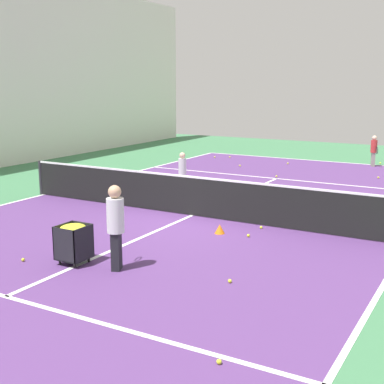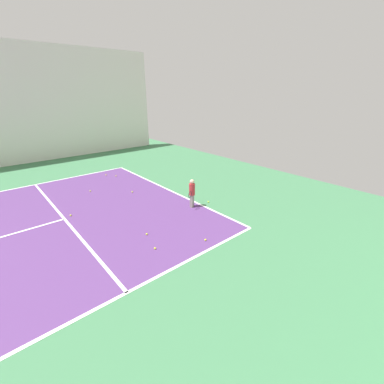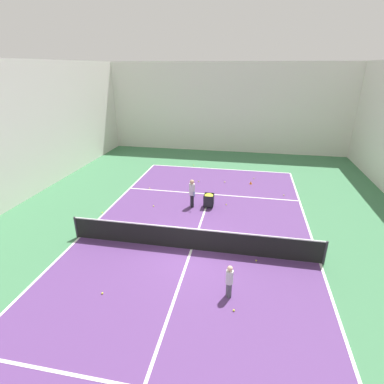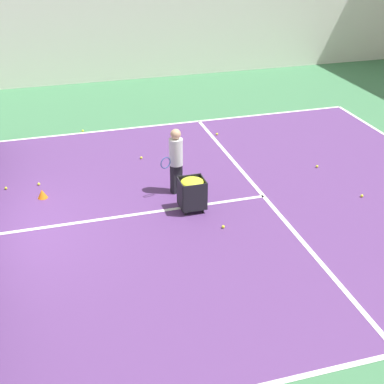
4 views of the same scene
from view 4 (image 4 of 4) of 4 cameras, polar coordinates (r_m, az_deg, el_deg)
line_service_far at (r=12.85m, az=7.64°, el=-0.44°), size 10.63×0.10×0.00m
coach_at_net at (r=12.53m, az=-1.73°, el=3.76°), size 0.46×0.64×1.62m
ball_cart at (r=11.91m, az=-0.00°, el=0.39°), size 0.54×0.57×0.78m
training_cone_1 at (r=13.11m, az=-15.68°, el=-0.18°), size 0.24×0.24×0.21m
tennis_ball_2 at (r=13.31m, az=17.67°, el=-0.39°), size 0.07×0.07×0.07m
tennis_ball_7 at (r=14.54m, az=13.20°, el=2.68°), size 0.07×0.07×0.07m
tennis_ball_12 at (r=16.28m, az=2.68°, el=6.20°), size 0.07×0.07×0.07m
tennis_ball_14 at (r=13.77m, az=-16.03°, el=0.83°), size 0.07×0.07×0.07m
tennis_ball_16 at (r=13.80m, az=-19.23°, el=0.39°), size 0.07×0.07×0.07m
tennis_ball_17 at (r=16.86m, az=-11.58°, el=6.42°), size 0.07×0.07×0.07m
tennis_ball_19 at (r=11.49m, az=3.35°, el=-3.71°), size 0.07×0.07×0.07m
tennis_ball_22 at (r=14.73m, az=-5.44°, el=3.67°), size 0.07×0.07×0.07m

